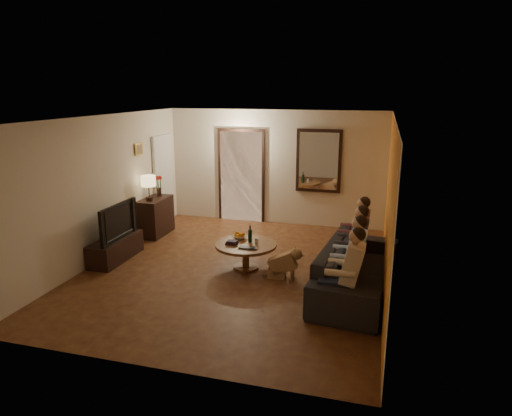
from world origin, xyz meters
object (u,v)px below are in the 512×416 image
(dog, at_px, (283,262))
(bowl, at_px, (240,237))
(person_a, at_px, (347,277))
(laptop, at_px, (247,249))
(person_b, at_px, (350,261))
(sofa, at_px, (358,269))
(person_c, at_px, (353,248))
(tv_stand, at_px, (116,249))
(dresser, at_px, (156,216))
(coffee_table, at_px, (246,256))
(table_lamp, at_px, (149,188))
(person_d, at_px, (355,236))
(tv, at_px, (113,221))
(wine_bottle, at_px, (250,233))

(dog, bearing_deg, bowl, 149.02)
(person_a, relative_size, laptop, 3.65)
(person_b, bearing_deg, sofa, 71.57)
(sofa, distance_m, person_c, 0.39)
(tv_stand, relative_size, person_c, 1.03)
(dresser, xyz_separation_m, coffee_table, (2.41, -1.31, -0.17))
(person_b, height_order, bowl, person_b)
(table_lamp, distance_m, coffee_table, 2.78)
(person_a, distance_m, laptop, 2.04)
(table_lamp, bearing_deg, bowl, -21.37)
(tv_stand, xyz_separation_m, coffee_table, (2.41, 0.25, 0.02))
(table_lamp, height_order, tv_stand, table_lamp)
(table_lamp, distance_m, tv_stand, 1.60)
(sofa, height_order, dog, sofa)
(person_c, relative_size, bowl, 4.63)
(bowl, bearing_deg, tv_stand, -168.01)
(coffee_table, bearing_deg, dog, -19.97)
(person_b, distance_m, person_d, 1.20)
(person_a, bearing_deg, person_c, 90.00)
(dog, xyz_separation_m, coffee_table, (-0.72, 0.26, -0.06))
(dog, distance_m, laptop, 0.64)
(table_lamp, xyz_separation_m, laptop, (2.51, -1.37, -0.60))
(tv, distance_m, sofa, 4.36)
(dresser, xyz_separation_m, wine_bottle, (2.46, -1.21, 0.21))
(person_a, bearing_deg, person_d, 90.00)
(dog, relative_size, wine_bottle, 1.81)
(person_b, bearing_deg, person_a, -90.00)
(tv, xyz_separation_m, person_d, (4.24, 0.71, -0.14))
(tv_stand, bearing_deg, person_c, 1.46)
(tv, height_order, coffee_table, tv)
(wine_bottle, bearing_deg, person_a, -39.11)
(person_a, distance_m, dog, 1.59)
(tv_stand, relative_size, laptop, 3.74)
(person_c, bearing_deg, wine_bottle, 172.11)
(table_lamp, distance_m, laptop, 2.93)
(person_a, distance_m, wine_bottle, 2.29)
(sofa, bearing_deg, dresser, 74.50)
(tv, height_order, person_a, person_a)
(sofa, height_order, person_c, person_c)
(tv_stand, height_order, coffee_table, coffee_table)
(table_lamp, relative_size, person_d, 0.45)
(sofa, relative_size, person_d, 2.12)
(dog, relative_size, bowl, 2.16)
(dresser, height_order, laptop, dresser)
(dresser, bearing_deg, person_a, -32.09)
(person_b, xyz_separation_m, person_d, (0.00, 1.20, 0.00))
(tv_stand, bearing_deg, sofa, -2.53)
(person_b, distance_m, bowl, 2.23)
(person_d, distance_m, coffee_table, 1.92)
(tv_stand, distance_m, person_b, 4.29)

